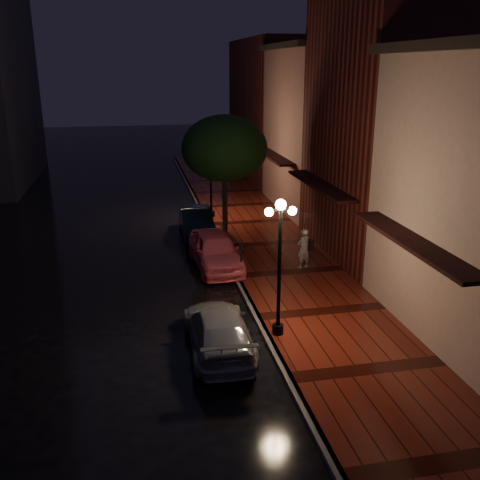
{
  "coord_description": "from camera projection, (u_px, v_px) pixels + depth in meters",
  "views": [
    {
      "loc": [
        -3.78,
        -19.46,
        8.11
      ],
      "look_at": [
        0.3,
        0.73,
        1.4
      ],
      "focal_mm": 40.0,
      "sensor_mm": 36.0,
      "label": 1
    }
  ],
  "objects": [
    {
      "name": "navy_car",
      "position": [
        196.0,
        222.0,
        26.71
      ],
      "size": [
        1.5,
        4.27,
        1.41
      ],
      "primitive_type": "imported",
      "rotation": [
        0.0,
        0.0,
        -0.0
      ],
      "color": "black",
      "rests_on": "ground"
    },
    {
      "name": "storefront_far",
      "position": [
        322.0,
        132.0,
        30.6
      ],
      "size": [
        5.0,
        8.0,
        9.0
      ],
      "primitive_type": "cube",
      "color": "#8C5951",
      "rests_on": "ground"
    },
    {
      "name": "ground",
      "position": [
        236.0,
        279.0,
        21.36
      ],
      "size": [
        120.0,
        120.0,
        0.0
      ],
      "primitive_type": "plane",
      "color": "black",
      "rests_on": "ground"
    },
    {
      "name": "curb",
      "position": [
        236.0,
        277.0,
        21.34
      ],
      "size": [
        0.25,
        60.0,
        0.15
      ],
      "primitive_type": "cube",
      "color": "#595451",
      "rests_on": "ground"
    },
    {
      "name": "storefront_mid",
      "position": [
        387.0,
        130.0,
        22.84
      ],
      "size": [
        5.0,
        8.0,
        11.0
      ],
      "primitive_type": "cube",
      "color": "#511914",
      "rests_on": "ground"
    },
    {
      "name": "storefront_extra",
      "position": [
        277.0,
        110.0,
        39.77
      ],
      "size": [
        5.0,
        12.0,
        10.0
      ],
      "primitive_type": "cube",
      "color": "#511914",
      "rests_on": "ground"
    },
    {
      "name": "streetlamp_near",
      "position": [
        280.0,
        260.0,
        15.96
      ],
      "size": [
        0.96,
        0.36,
        4.31
      ],
      "color": "black",
      "rests_on": "sidewalk"
    },
    {
      "name": "streetlamp_far",
      "position": [
        211.0,
        173.0,
        29.01
      ],
      "size": [
        0.96,
        0.36,
        4.31
      ],
      "color": "black",
      "rests_on": "sidewalk"
    },
    {
      "name": "silver_car",
      "position": [
        218.0,
        330.0,
        15.89
      ],
      "size": [
        1.88,
        4.48,
        1.29
      ],
      "primitive_type": "imported",
      "rotation": [
        0.0,
        0.0,
        3.12
      ],
      "color": "#929398",
      "rests_on": "ground"
    },
    {
      "name": "woman_with_umbrella",
      "position": [
        304.0,
        232.0,
        21.67
      ],
      "size": [
        0.99,
        1.01,
        2.38
      ],
      "rotation": [
        0.0,
        0.0,
        3.56
      ],
      "color": "white",
      "rests_on": "sidewalk"
    },
    {
      "name": "pink_car",
      "position": [
        215.0,
        250.0,
        22.38
      ],
      "size": [
        2.08,
        4.58,
        1.53
      ],
      "primitive_type": "imported",
      "rotation": [
        0.0,
        0.0,
        0.06
      ],
      "color": "#F26375",
      "rests_on": "ground"
    },
    {
      "name": "street_tree",
      "position": [
        225.0,
        150.0,
        25.74
      ],
      "size": [
        4.16,
        4.16,
        5.8
      ],
      "color": "black",
      "rests_on": "sidewalk"
    },
    {
      "name": "sidewalk",
      "position": [
        290.0,
        273.0,
        21.76
      ],
      "size": [
        4.5,
        60.0,
        0.15
      ],
      "primitive_type": "cube",
      "color": "#48140C",
      "rests_on": "ground"
    },
    {
      "name": "parking_meter",
      "position": [
        241.0,
        258.0,
        20.87
      ],
      "size": [
        0.15,
        0.13,
        1.39
      ],
      "rotation": [
        0.0,
        0.0,
        -0.36
      ],
      "color": "black",
      "rests_on": "sidewalk"
    }
  ]
}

